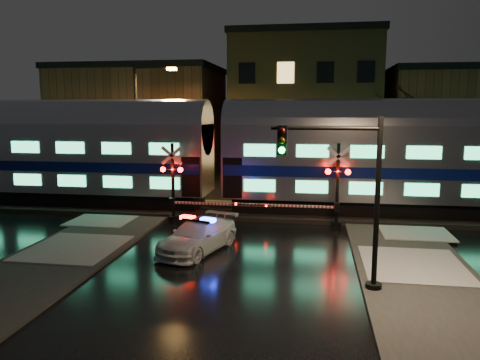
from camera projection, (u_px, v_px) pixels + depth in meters
name	position (u px, v px, depth m)	size (l,w,h in m)	color
ground	(245.00, 238.00, 20.65)	(120.00, 120.00, 0.00)	black
ballast	(259.00, 211.00, 25.52)	(90.00, 4.20, 0.24)	black
sidewalk_left	(30.00, 276.00, 15.80)	(4.00, 20.00, 0.12)	#2D2D2D
sidewalk_right	(434.00, 300.00, 13.77)	(4.00, 20.00, 0.12)	#2D2D2D
building_left	(142.00, 121.00, 43.48)	(14.00, 10.00, 9.00)	brown
building_mid	(305.00, 108.00, 41.44)	(12.00, 11.00, 11.50)	brown
building_right	(461.00, 126.00, 39.16)	(12.00, 10.00, 8.50)	brown
train	(217.00, 151.00, 25.38)	(51.00, 3.12, 5.92)	black
police_car	(198.00, 236.00, 18.64)	(2.94, 4.63, 1.40)	silver
crossing_signal_right	(329.00, 194.00, 22.08)	(5.73, 0.65, 4.06)	black
crossing_signal_left	(180.00, 190.00, 23.22)	(5.60, 0.65, 3.97)	black
traffic_light	(349.00, 200.00, 14.24)	(3.51, 0.66, 5.42)	black
streetlight	(141.00, 121.00, 29.98)	(2.82, 0.30, 8.43)	black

